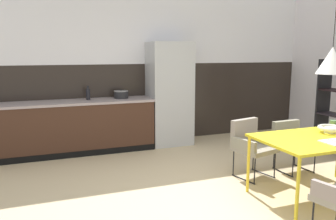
{
  "coord_description": "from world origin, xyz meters",
  "views": [
    {
      "loc": [
        -1.88,
        -3.03,
        1.7
      ],
      "look_at": [
        -0.41,
        0.93,
        0.97
      ],
      "focal_mm": 36.16,
      "sensor_mm": 36.0,
      "label": 1
    }
  ],
  "objects_px": {
    "fruit_bowl": "(330,128)",
    "cooking_pot": "(121,94)",
    "armchair_near_window": "(250,141)",
    "dining_table": "(323,141)",
    "bottle_oil_tall": "(88,94)",
    "refrigerator_column": "(170,94)",
    "open_book": "(335,142)",
    "pendant_lamp_over_table_near": "(332,60)",
    "mug_dark_espresso": "(333,124)",
    "armchair_far_side": "(292,139)"
  },
  "relations": [
    {
      "from": "bottle_oil_tall",
      "to": "pendant_lamp_over_table_near",
      "type": "relative_size",
      "value": 0.17
    },
    {
      "from": "dining_table",
      "to": "bottle_oil_tall",
      "type": "relative_size",
      "value": 6.18
    },
    {
      "from": "cooking_pot",
      "to": "bottle_oil_tall",
      "type": "bearing_deg",
      "value": -177.36
    },
    {
      "from": "armchair_far_side",
      "to": "armchair_near_window",
      "type": "bearing_deg",
      "value": -3.81
    },
    {
      "from": "armchair_near_window",
      "to": "open_book",
      "type": "relative_size",
      "value": 2.91
    },
    {
      "from": "mug_dark_espresso",
      "to": "armchair_near_window",
      "type": "bearing_deg",
      "value": 146.05
    },
    {
      "from": "dining_table",
      "to": "armchair_far_side",
      "type": "bearing_deg",
      "value": 70.06
    },
    {
      "from": "bottle_oil_tall",
      "to": "pendant_lamp_over_table_near",
      "type": "distance_m",
      "value": 3.78
    },
    {
      "from": "armchair_near_window",
      "to": "bottle_oil_tall",
      "type": "relative_size",
      "value": 3.2
    },
    {
      "from": "armchair_far_side",
      "to": "pendant_lamp_over_table_near",
      "type": "height_order",
      "value": "pendant_lamp_over_table_near"
    },
    {
      "from": "dining_table",
      "to": "bottle_oil_tall",
      "type": "xyz_separation_m",
      "value": [
        -2.29,
        2.92,
        0.31
      ]
    },
    {
      "from": "refrigerator_column",
      "to": "mug_dark_espresso",
      "type": "distance_m",
      "value": 2.86
    },
    {
      "from": "open_book",
      "to": "pendant_lamp_over_table_near",
      "type": "relative_size",
      "value": 0.18
    },
    {
      "from": "cooking_pot",
      "to": "armchair_far_side",
      "type": "bearing_deg",
      "value": -45.22
    },
    {
      "from": "armchair_far_side",
      "to": "open_book",
      "type": "height_order",
      "value": "open_book"
    },
    {
      "from": "cooking_pot",
      "to": "mug_dark_espresso",
      "type": "bearing_deg",
      "value": -50.05
    },
    {
      "from": "fruit_bowl",
      "to": "pendant_lamp_over_table_near",
      "type": "relative_size",
      "value": 0.21
    },
    {
      "from": "refrigerator_column",
      "to": "fruit_bowl",
      "type": "relative_size",
      "value": 6.31
    },
    {
      "from": "fruit_bowl",
      "to": "cooking_pot",
      "type": "distance_m",
      "value": 3.42
    },
    {
      "from": "open_book",
      "to": "bottle_oil_tall",
      "type": "xyz_separation_m",
      "value": [
        -2.22,
        3.15,
        0.26
      ]
    },
    {
      "from": "fruit_bowl",
      "to": "pendant_lamp_over_table_near",
      "type": "height_order",
      "value": "pendant_lamp_over_table_near"
    },
    {
      "from": "armchair_near_window",
      "to": "pendant_lamp_over_table_near",
      "type": "relative_size",
      "value": 0.54
    },
    {
      "from": "armchair_near_window",
      "to": "bottle_oil_tall",
      "type": "xyz_separation_m",
      "value": [
        -1.92,
        2.02,
        0.5
      ]
    },
    {
      "from": "fruit_bowl",
      "to": "cooking_pot",
      "type": "xyz_separation_m",
      "value": [
        -1.95,
        2.81,
        0.17
      ]
    },
    {
      "from": "armchair_near_window",
      "to": "open_book",
      "type": "xyz_separation_m",
      "value": [
        0.3,
        -1.13,
        0.24
      ]
    },
    {
      "from": "refrigerator_column",
      "to": "dining_table",
      "type": "distance_m",
      "value": 3.0
    },
    {
      "from": "armchair_far_side",
      "to": "bottle_oil_tall",
      "type": "bearing_deg",
      "value": -40.96
    },
    {
      "from": "refrigerator_column",
      "to": "mug_dark_espresso",
      "type": "xyz_separation_m",
      "value": [
        1.3,
        -2.54,
        -0.16
      ]
    },
    {
      "from": "fruit_bowl",
      "to": "mug_dark_espresso",
      "type": "xyz_separation_m",
      "value": [
        0.24,
        0.19,
        -0.0
      ]
    },
    {
      "from": "bottle_oil_tall",
      "to": "mug_dark_espresso",
      "type": "bearing_deg",
      "value": -43.1
    },
    {
      "from": "fruit_bowl",
      "to": "bottle_oil_tall",
      "type": "xyz_separation_m",
      "value": [
        -2.52,
        2.78,
        0.21
      ]
    },
    {
      "from": "mug_dark_espresso",
      "to": "cooking_pot",
      "type": "xyz_separation_m",
      "value": [
        -2.19,
        2.62,
        0.18
      ]
    },
    {
      "from": "armchair_far_side",
      "to": "refrigerator_column",
      "type": "bearing_deg",
      "value": -63.16
    },
    {
      "from": "refrigerator_column",
      "to": "pendant_lamp_over_table_near",
      "type": "xyz_separation_m",
      "value": [
        0.82,
        -2.9,
        0.67
      ]
    },
    {
      "from": "pendant_lamp_over_table_near",
      "to": "open_book",
      "type": "bearing_deg",
      "value": -109.31
    },
    {
      "from": "refrigerator_column",
      "to": "fruit_bowl",
      "type": "xyz_separation_m",
      "value": [
        1.06,
        -2.74,
        -0.16
      ]
    },
    {
      "from": "open_book",
      "to": "pendant_lamp_over_table_near",
      "type": "height_order",
      "value": "pendant_lamp_over_table_near"
    },
    {
      "from": "refrigerator_column",
      "to": "armchair_near_window",
      "type": "relative_size",
      "value": 2.41
    },
    {
      "from": "armchair_far_side",
      "to": "bottle_oil_tall",
      "type": "relative_size",
      "value": 2.89
    },
    {
      "from": "armchair_near_window",
      "to": "bottle_oil_tall",
      "type": "bearing_deg",
      "value": -60.48
    },
    {
      "from": "open_book",
      "to": "pendant_lamp_over_table_near",
      "type": "xyz_separation_m",
      "value": [
        0.07,
        0.2,
        0.87
      ]
    },
    {
      "from": "armchair_far_side",
      "to": "cooking_pot",
      "type": "bearing_deg",
      "value": -48.4
    },
    {
      "from": "bottle_oil_tall",
      "to": "pendant_lamp_over_table_near",
      "type": "bearing_deg",
      "value": -52.21
    },
    {
      "from": "mug_dark_espresso",
      "to": "cooking_pot",
      "type": "height_order",
      "value": "cooking_pot"
    },
    {
      "from": "cooking_pot",
      "to": "pendant_lamp_over_table_near",
      "type": "distance_m",
      "value": 3.49
    },
    {
      "from": "refrigerator_column",
      "to": "open_book",
      "type": "height_order",
      "value": "refrigerator_column"
    },
    {
      "from": "armchair_near_window",
      "to": "fruit_bowl",
      "type": "xyz_separation_m",
      "value": [
        0.61,
        -0.77,
        0.29
      ]
    },
    {
      "from": "fruit_bowl",
      "to": "cooking_pot",
      "type": "height_order",
      "value": "cooking_pot"
    },
    {
      "from": "fruit_bowl",
      "to": "refrigerator_column",
      "type": "bearing_deg",
      "value": 111.09
    },
    {
      "from": "armchair_near_window",
      "to": "cooking_pot",
      "type": "relative_size",
      "value": 3.06
    }
  ]
}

